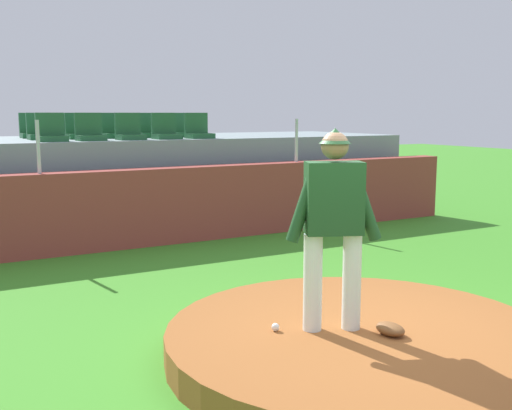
% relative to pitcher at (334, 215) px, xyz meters
% --- Properties ---
extents(ground_plane, '(60.00, 60.00, 0.00)m').
position_rel_pitcher_xyz_m(ground_plane, '(0.24, -0.12, -1.35)').
color(ground_plane, '#3D8D25').
extents(pitchers_mound, '(3.62, 3.62, 0.27)m').
position_rel_pitcher_xyz_m(pitchers_mound, '(0.24, -0.12, -1.21)').
color(pitchers_mound, '#985728').
rests_on(pitchers_mound, ground_plane).
extents(pitcher, '(0.85, 0.46, 1.85)m').
position_rel_pitcher_xyz_m(pitcher, '(0.00, 0.00, 0.00)').
color(pitcher, white).
rests_on(pitcher, pitchers_mound).
extents(baseball, '(0.07, 0.07, 0.07)m').
position_rel_pitcher_xyz_m(baseball, '(-0.48, 0.20, -1.04)').
color(baseball, white).
rests_on(baseball, pitchers_mound).
extents(fielding_glove, '(0.23, 0.32, 0.11)m').
position_rel_pitcher_xyz_m(fielding_glove, '(0.37, -0.38, -1.02)').
color(fielding_glove, brown).
rests_on(fielding_glove, pitchers_mound).
extents(brick_barrier, '(13.03, 0.40, 1.32)m').
position_rel_pitcher_xyz_m(brick_barrier, '(0.24, 5.56, -0.69)').
color(brick_barrier, brown).
rests_on(brick_barrier, ground_plane).
extents(fence_post_left, '(0.06, 0.06, 0.83)m').
position_rel_pitcher_xyz_m(fence_post_left, '(-1.58, 5.56, 0.39)').
color(fence_post_left, silver).
rests_on(fence_post_left, brick_barrier).
extents(fence_post_right, '(0.06, 0.06, 0.83)m').
position_rel_pitcher_xyz_m(fence_post_right, '(3.20, 5.56, 0.39)').
color(fence_post_right, silver).
rests_on(fence_post_right, brick_barrier).
extents(bleacher_platform, '(12.32, 3.50, 1.77)m').
position_rel_pitcher_xyz_m(bleacher_platform, '(0.24, 7.94, -0.46)').
color(bleacher_platform, gray).
rests_on(bleacher_platform, ground_plane).
extents(stadium_chair_0, '(0.48, 0.44, 0.50)m').
position_rel_pitcher_xyz_m(stadium_chair_0, '(-1.16, 6.73, 0.58)').
color(stadium_chair_0, '#225931').
rests_on(stadium_chair_0, bleacher_platform).
extents(stadium_chair_1, '(0.48, 0.44, 0.50)m').
position_rel_pitcher_xyz_m(stadium_chair_1, '(-0.48, 6.75, 0.58)').
color(stadium_chair_1, '#225931').
rests_on(stadium_chair_1, bleacher_platform).
extents(stadium_chair_2, '(0.48, 0.44, 0.50)m').
position_rel_pitcher_xyz_m(stadium_chair_2, '(0.26, 6.74, 0.58)').
color(stadium_chair_2, '#225931').
rests_on(stadium_chair_2, bleacher_platform).
extents(stadium_chair_3, '(0.48, 0.44, 0.50)m').
position_rel_pitcher_xyz_m(stadium_chair_3, '(0.97, 6.75, 0.58)').
color(stadium_chair_3, '#225931').
rests_on(stadium_chair_3, bleacher_platform).
extents(stadium_chair_4, '(0.48, 0.44, 0.50)m').
position_rel_pitcher_xyz_m(stadium_chair_4, '(1.64, 6.72, 0.58)').
color(stadium_chair_4, '#225931').
rests_on(stadium_chair_4, bleacher_platform).
extents(stadium_chair_5, '(0.48, 0.44, 0.50)m').
position_rel_pitcher_xyz_m(stadium_chair_5, '(-1.17, 7.64, 0.58)').
color(stadium_chair_5, '#225931').
rests_on(stadium_chair_5, bleacher_platform).
extents(stadium_chair_6, '(0.48, 0.44, 0.50)m').
position_rel_pitcher_xyz_m(stadium_chair_6, '(-0.47, 7.60, 0.58)').
color(stadium_chair_6, '#225931').
rests_on(stadium_chair_6, bleacher_platform).
extents(stadium_chair_7, '(0.48, 0.44, 0.50)m').
position_rel_pitcher_xyz_m(stadium_chair_7, '(0.24, 7.63, 0.58)').
color(stadium_chair_7, '#225931').
rests_on(stadium_chair_7, bleacher_platform).
extents(stadium_chair_8, '(0.48, 0.44, 0.50)m').
position_rel_pitcher_xyz_m(stadium_chair_8, '(0.92, 7.62, 0.58)').
color(stadium_chair_8, '#225931').
rests_on(stadium_chair_8, bleacher_platform).
extents(stadium_chair_9, '(0.48, 0.44, 0.50)m').
position_rel_pitcher_xyz_m(stadium_chair_9, '(1.66, 7.61, 0.58)').
color(stadium_chair_9, '#225931').
rests_on(stadium_chair_9, bleacher_platform).
extents(stadium_chair_10, '(0.48, 0.44, 0.50)m').
position_rel_pitcher_xyz_m(stadium_chair_10, '(-1.17, 8.52, 0.58)').
color(stadium_chair_10, '#225931').
rests_on(stadium_chair_10, bleacher_platform).
extents(stadium_chair_11, '(0.48, 0.44, 0.50)m').
position_rel_pitcher_xyz_m(stadium_chair_11, '(-0.46, 8.55, 0.58)').
color(stadium_chair_11, '#225931').
rests_on(stadium_chair_11, bleacher_platform).
extents(stadium_chair_12, '(0.48, 0.44, 0.50)m').
position_rel_pitcher_xyz_m(stadium_chair_12, '(0.22, 8.52, 0.58)').
color(stadium_chair_12, '#225931').
rests_on(stadium_chair_12, bleacher_platform).
extents(stadium_chair_13, '(0.48, 0.44, 0.50)m').
position_rel_pitcher_xyz_m(stadium_chair_13, '(0.96, 8.53, 0.58)').
color(stadium_chair_13, '#225931').
rests_on(stadium_chair_13, bleacher_platform).
extents(stadium_chair_14, '(0.48, 0.44, 0.50)m').
position_rel_pitcher_xyz_m(stadium_chair_14, '(1.63, 8.51, 0.58)').
color(stadium_chair_14, '#225931').
rests_on(stadium_chair_14, bleacher_platform).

